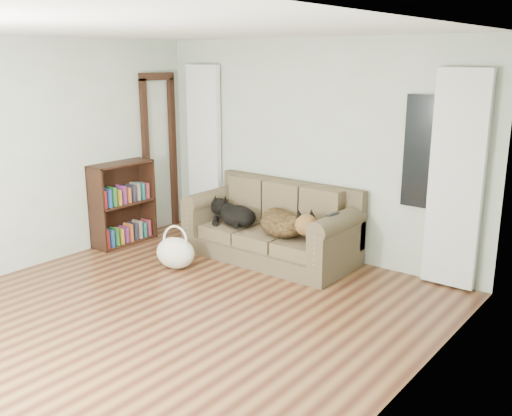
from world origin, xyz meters
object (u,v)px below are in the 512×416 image
Objects in this scene: tote_bag at (176,254)px; dog_shepherd at (285,224)px; sofa at (270,222)px; dog_black_lab at (235,215)px; bookshelf at (123,206)px.

dog_shepherd is at bearing 42.94° from tote_bag.
sofa reaches higher than dog_shepherd.
dog_black_lab is at bearing 32.35° from dog_shepherd.
bookshelf is (-1.20, 0.24, 0.34)m from tote_bag.
sofa is at bearing 16.41° from dog_shepherd.
sofa is 3.46× the size of dog_black_lab.
dog_shepherd is 2.23m from bookshelf.
tote_bag is at bearing -75.22° from dog_black_lab.
dog_black_lab is 0.94m from tote_bag.
dog_shepherd reaches higher than dog_black_lab.
sofa is 0.29m from dog_shepherd.
sofa reaches higher than dog_black_lab.
dog_black_lab is 0.56× the size of bookshelf.
sofa is 2.90× the size of dog_shepherd.
tote_bag is at bearing 75.28° from dog_shepherd.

